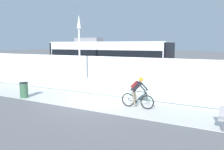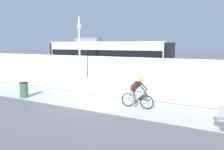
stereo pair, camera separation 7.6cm
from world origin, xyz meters
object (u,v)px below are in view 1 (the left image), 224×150
at_px(lamp_post_antenna, 79,43).
at_px(trash_bin, 24,90).
at_px(cyclist_on_bike, 137,93).
at_px(tram, 107,60).

relative_size(lamp_post_antenna, trash_bin, 5.42).
relative_size(cyclist_on_bike, trash_bin, 1.84).
xyz_separation_m(tram, cyclist_on_bike, (5.71, -6.85, -1.09)).
relative_size(tram, lamp_post_antenna, 2.13).
xyz_separation_m(lamp_post_antenna, trash_bin, (-1.69, -3.40, -2.81)).
xyz_separation_m(tram, lamp_post_antenna, (0.50, -4.70, 1.40)).
height_order(cyclist_on_bike, lamp_post_antenna, lamp_post_antenna).
height_order(cyclist_on_bike, trash_bin, cyclist_on_bike).
distance_m(cyclist_on_bike, lamp_post_antenna, 6.17).
bearing_deg(lamp_post_antenna, cyclist_on_bike, -22.41).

